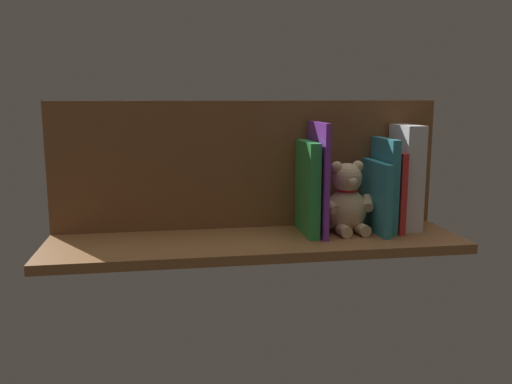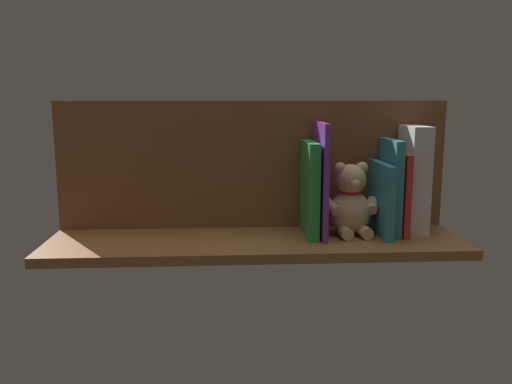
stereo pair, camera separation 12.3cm
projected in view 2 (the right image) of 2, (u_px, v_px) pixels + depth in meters
The scene contains 9 objects.
ground_plane at pixel (256, 243), 125.47cm from camera, with size 96.79×27.09×2.20cm, color brown.
shelf_back_panel at pixel (253, 165), 133.57cm from camera, with size 96.79×1.50×31.82cm, color brown.
dictionary_thick_white at pixel (413, 179), 129.29cm from camera, with size 4.79×11.86×25.91cm, color silver.
book_0 at pixel (399, 193), 128.83cm from camera, with size 1.49×13.72×19.55cm, color red.
book_1 at pixel (390, 187), 128.37cm from camera, with size 2.11×13.80×22.77cm, color teal.
book_2 at pixel (381, 199), 127.41cm from camera, with size 1.90×16.41×17.35cm, color teal.
teddy_bear at pixel (350, 203), 127.58cm from camera, with size 14.14×11.74×17.49cm.
book_3 at pixel (320, 180), 125.92cm from camera, with size 1.22×15.99×26.89cm, color purple.
book_4 at pixel (310, 189), 126.74cm from camera, with size 2.59×14.83×22.37cm, color green.
Camera 2 is at (7.23, 121.18, 32.77)cm, focal length 37.42 mm.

